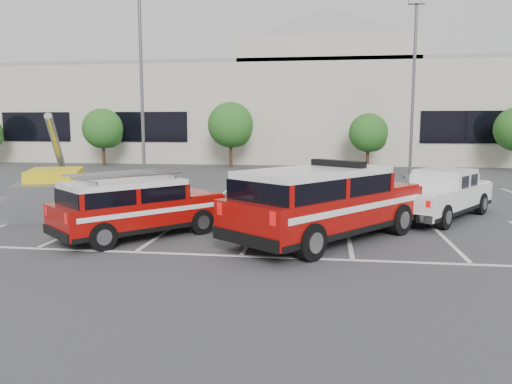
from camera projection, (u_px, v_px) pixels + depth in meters
The scene contains 12 objects.
ground at pixel (257, 232), 15.00m from camera, with size 120.00×120.00×0.00m, color #3B3B3E.
stall_markings at pixel (273, 207), 19.41m from camera, with size 23.00×15.00×0.01m, color silver.
convention_building at pixel (306, 108), 45.60m from camera, with size 60.00×16.99×13.20m.
tree_left at pixel (104, 130), 38.31m from camera, with size 3.07×3.07×4.42m.
tree_mid_left at pixel (232, 126), 36.90m from camera, with size 3.37×3.37×4.85m.
tree_mid_right at pixel (370, 134), 35.59m from camera, with size 2.77×2.77×3.99m.
light_pole_left at pixel (142, 88), 27.17m from camera, with size 0.90×0.60×10.24m.
light_pole_mid at pixel (413, 90), 29.04m from camera, with size 0.90×0.60×10.24m.
fire_chief_suv at pixel (325, 208), 13.74m from camera, with size 5.67×6.35×2.21m.
white_pickup at pixel (439, 199), 17.10m from camera, with size 4.53×5.53×1.66m.
ladder_suv at pixel (137, 211), 14.18m from camera, with size 4.53×4.76×1.86m.
utility_rig at pixel (52, 194), 17.93m from camera, with size 3.76×4.98×3.60m.
Camera 1 is at (2.02, -14.56, 3.20)m, focal length 35.00 mm.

